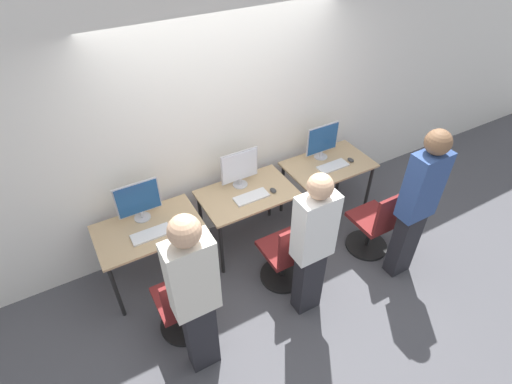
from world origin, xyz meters
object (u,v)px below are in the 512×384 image
keyboard_left (151,234)px  office_chair_right (375,226)px  mouse_left (175,223)px  mouse_center (273,190)px  keyboard_right (333,166)px  keyboard_center (251,197)px  person_center (313,243)px  monitor_center (240,168)px  office_chair_center (286,256)px  monitor_right (322,141)px  mouse_right (351,160)px  office_chair_left (183,306)px  monitor_left (138,200)px  person_left (195,294)px  person_right (418,202)px

keyboard_left → office_chair_right: 2.41m
mouse_left → mouse_center: (1.11, -0.04, 0.00)m
keyboard_right → keyboard_center: bearing=-179.2°
mouse_left → person_center: size_ratio=0.05×
monitor_center → office_chair_center: size_ratio=0.48×
monitor_right → office_chair_right: monitor_right is taller
keyboard_right → mouse_right: (0.26, -0.01, 0.01)m
keyboard_left → office_chair_right: office_chair_right is taller
office_chair_left → mouse_right: size_ratio=10.09×
monitor_left → keyboard_center: 1.15m
mouse_right → monitor_center: bearing=169.8°
monitor_center → person_left: bearing=-129.7°
office_chair_left → monitor_center: bearing=39.9°
person_right → monitor_left: bearing=149.9°
office_chair_left → person_right: (2.30, -0.44, 0.60)m
office_chair_center → person_right: bearing=-22.4°
mouse_center → office_chair_right: (0.92, -0.69, -0.39)m
person_center → mouse_right: person_center is taller
mouse_center → monitor_right: bearing=18.5°
keyboard_left → office_chair_center: 1.37m
mouse_left → office_chair_left: 0.79m
monitor_left → keyboard_center: size_ratio=1.15×
office_chair_left → office_chair_right: (2.25, -0.08, 0.00)m
mouse_left → office_chair_left: size_ratio=0.10×
mouse_left → monitor_right: monitor_right is taller
monitor_right → person_left: bearing=-149.5°
monitor_right → keyboard_right: bearing=-90.0°
keyboard_center → mouse_center: size_ratio=4.18×
keyboard_left → mouse_right: size_ratio=4.18×
mouse_center → person_center: person_center is taller
office_chair_left → keyboard_center: size_ratio=2.42×
office_chair_left → monitor_right: bearing=22.5°
monitor_left → keyboard_center: (1.10, -0.27, -0.22)m
mouse_center → office_chair_center: size_ratio=0.10×
keyboard_left → person_right: bearing=-24.7°
mouse_right → mouse_left: bearing=180.0°
monitor_right → mouse_right: bearing=-43.5°
monitor_left → office_chair_center: (1.17, -0.87, -0.60)m
keyboard_left → person_right: (2.33, -1.07, 0.22)m
monitor_left → office_chair_right: bearing=-23.4°
mouse_center → person_center: (-0.17, -0.95, 0.14)m
mouse_center → office_chair_center: office_chair_center is taller
keyboard_left → person_center: person_center is taller
office_chair_left → person_right: size_ratio=0.51×
office_chair_left → office_chair_right: bearing=-1.9°
keyboard_left → keyboard_center: size_ratio=1.00×
person_left → monitor_center: bearing=50.3°
keyboard_left → mouse_center: 1.36m
monitor_left → person_left: 1.27m
person_left → office_chair_center: bearing=19.7°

